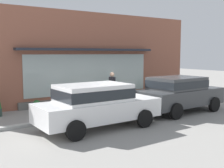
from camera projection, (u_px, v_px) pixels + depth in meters
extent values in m
plane|color=gray|center=(122.00, 112.00, 12.94)|extent=(60.00, 60.00, 0.00)
cube|color=#B2B2AD|center=(124.00, 111.00, 12.77)|extent=(14.00, 0.24, 0.12)
cube|color=#935642|center=(88.00, 58.00, 15.33)|extent=(14.00, 0.36, 4.88)
cube|color=#ADBCB7|center=(91.00, 74.00, 15.30)|extent=(7.36, 0.03, 2.11)
cube|color=#232833|center=(91.00, 50.00, 14.99)|extent=(7.96, 0.56, 0.12)
cube|color=#605E59|center=(90.00, 99.00, 15.39)|extent=(7.76, 0.20, 0.36)
cylinder|color=red|center=(103.00, 108.00, 13.66)|extent=(0.37, 0.37, 0.06)
cylinder|color=red|center=(103.00, 101.00, 13.62)|extent=(0.25, 0.25, 0.66)
sphere|color=red|center=(103.00, 93.00, 13.58)|extent=(0.28, 0.28, 0.28)
cylinder|color=red|center=(100.00, 101.00, 13.53)|extent=(0.10, 0.09, 0.09)
cylinder|color=red|center=(106.00, 100.00, 13.71)|extent=(0.10, 0.09, 0.09)
cylinder|color=red|center=(104.00, 101.00, 13.48)|extent=(0.09, 0.10, 0.09)
cylinder|color=brown|center=(113.00, 98.00, 14.19)|extent=(0.12, 0.12, 0.86)
cylinder|color=brown|center=(111.00, 98.00, 14.29)|extent=(0.12, 0.12, 0.86)
cube|color=#232328|center=(112.00, 83.00, 14.16)|extent=(0.25, 0.31, 0.64)
sphere|color=tan|center=(112.00, 74.00, 14.11)|extent=(0.23, 0.23, 0.23)
cylinder|color=#232328|center=(115.00, 83.00, 14.02)|extent=(0.08, 0.08, 0.61)
cylinder|color=#232328|center=(110.00, 83.00, 14.29)|extent=(0.08, 0.08, 0.61)
cube|color=#472D1E|center=(116.00, 89.00, 13.97)|extent=(0.14, 0.25, 0.28)
cube|color=#383A3D|center=(180.00, 97.00, 12.94)|extent=(4.31, 2.04, 0.72)
cube|color=#383A3D|center=(177.00, 84.00, 12.75)|extent=(2.40, 1.80, 0.59)
cube|color=#1E2328|center=(177.00, 84.00, 12.75)|extent=(2.45, 1.82, 0.33)
cylinder|color=black|center=(182.00, 99.00, 14.51)|extent=(0.68, 0.21, 0.67)
cylinder|color=black|center=(214.00, 104.00, 13.00)|extent=(0.68, 0.21, 0.67)
cylinder|color=black|center=(145.00, 104.00, 12.96)|extent=(0.68, 0.21, 0.67)
cylinder|color=black|center=(176.00, 111.00, 11.46)|extent=(0.68, 0.21, 0.67)
cube|color=white|center=(99.00, 110.00, 10.13)|extent=(4.56, 1.86, 0.67)
cube|color=white|center=(93.00, 93.00, 9.94)|extent=(2.52, 1.67, 0.64)
cube|color=#1E2328|center=(93.00, 93.00, 9.94)|extent=(2.57, 1.68, 0.35)
cylinder|color=black|center=(116.00, 110.00, 11.69)|extent=(0.65, 0.20, 0.65)
cylinder|color=black|center=(145.00, 118.00, 10.24)|extent=(0.65, 0.20, 0.65)
cylinder|color=black|center=(53.00, 119.00, 10.10)|extent=(0.65, 0.20, 0.65)
cylinder|color=black|center=(76.00, 131.00, 8.65)|extent=(0.65, 0.20, 0.65)
cylinder|color=#33473D|center=(37.00, 108.00, 13.43)|extent=(0.27, 0.27, 0.19)
sphere|color=#2D6B33|center=(37.00, 103.00, 13.41)|extent=(0.34, 0.34, 0.34)
sphere|color=#E5C64C|center=(36.00, 102.00, 13.34)|extent=(0.07, 0.07, 0.07)
cylinder|color=#33473D|center=(153.00, 95.00, 17.03)|extent=(0.47, 0.47, 0.31)
cone|color=#23562D|center=(153.00, 84.00, 16.96)|extent=(0.42, 0.42, 1.01)
cylinder|color=#9E6042|center=(114.00, 100.00, 15.65)|extent=(0.31, 0.31, 0.19)
sphere|color=#3D8442|center=(114.00, 95.00, 15.62)|extent=(0.41, 0.41, 0.41)
cylinder|color=#B7B2A3|center=(98.00, 101.00, 15.21)|extent=(0.34, 0.34, 0.24)
sphere|color=olive|center=(98.00, 97.00, 15.18)|extent=(0.31, 0.31, 0.31)
sphere|color=orange|center=(99.00, 96.00, 15.20)|extent=(0.07, 0.07, 0.07)
sphere|color=#E5C64C|center=(99.00, 96.00, 15.19)|extent=(0.08, 0.08, 0.08)
cylinder|color=#B7B2A3|center=(159.00, 94.00, 17.74)|extent=(0.45, 0.45, 0.23)
cone|color=#2D6B33|center=(159.00, 85.00, 17.67)|extent=(0.41, 0.41, 0.99)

